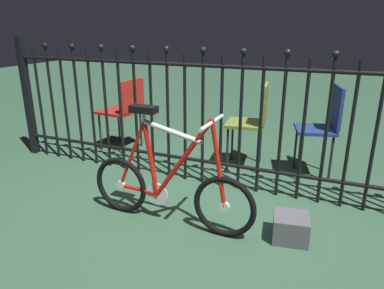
# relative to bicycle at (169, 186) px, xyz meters

# --- Properties ---
(ground_plane) EXTENTS (20.00, 20.00, 0.00)m
(ground_plane) POSITION_rel_bicycle_xyz_m (0.13, 0.08, -0.31)
(ground_plane) COLOR #2E5039
(iron_fence) EXTENTS (4.65, 0.07, 1.32)m
(iron_fence) POSITION_rel_bicycle_xyz_m (0.04, 0.79, 0.36)
(iron_fence) COLOR black
(iron_fence) RESTS_ON ground
(bicycle) EXTENTS (1.33, 0.40, 0.90)m
(bicycle) POSITION_rel_bicycle_xyz_m (0.00, 0.00, 0.00)
(bicycle) COLOR black
(bicycle) RESTS_ON ground
(chair_navy) EXTENTS (0.45, 0.44, 0.90)m
(chair_navy) POSITION_rel_bicycle_xyz_m (0.98, 1.39, 0.24)
(chair_navy) COLOR black
(chair_navy) RESTS_ON ground
(chair_olive) EXTENTS (0.44, 0.43, 0.88)m
(chair_olive) POSITION_rel_bicycle_xyz_m (0.30, 1.35, 0.23)
(chair_olive) COLOR black
(chair_olive) RESTS_ON ground
(chair_red) EXTENTS (0.47, 0.47, 0.85)m
(chair_red) POSITION_rel_bicycle_xyz_m (-1.23, 1.32, 0.21)
(chair_red) COLOR black
(chair_red) RESTS_ON ground
(display_crate) EXTENTS (0.28, 0.28, 0.18)m
(display_crate) POSITION_rel_bicycle_xyz_m (0.88, 0.14, -0.22)
(display_crate) COLOR #4C4C51
(display_crate) RESTS_ON ground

